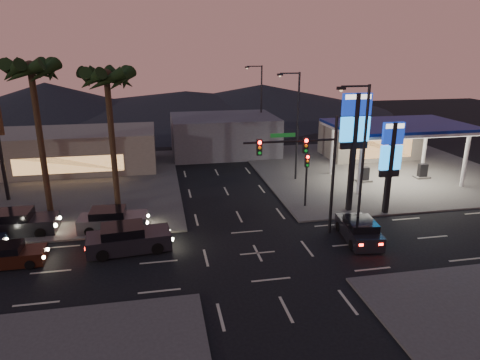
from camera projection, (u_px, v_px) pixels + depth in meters
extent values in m
plane|color=black|center=(258.00, 253.00, 26.31)|extent=(140.00, 140.00, 0.00)
cube|color=#47443F|center=(373.00, 169.00, 44.19)|extent=(24.00, 24.00, 0.12)
cube|color=#47443F|center=(43.00, 187.00, 38.36)|extent=(24.00, 24.00, 0.12)
cylinder|color=silver|center=(360.00, 166.00, 35.99)|extent=(0.36, 0.36, 5.00)
cylinder|color=silver|center=(465.00, 161.00, 37.82)|extent=(0.36, 0.36, 5.00)
cylinder|color=silver|center=(332.00, 150.00, 41.61)|extent=(0.36, 0.36, 5.00)
cylinder|color=silver|center=(425.00, 146.00, 43.44)|extent=(0.36, 0.36, 5.00)
cube|color=silver|center=(399.00, 126.00, 38.91)|extent=(12.00, 8.00, 0.50)
cube|color=white|center=(399.00, 130.00, 39.00)|extent=(11.60, 7.60, 0.06)
cube|color=navy|center=(399.00, 125.00, 38.86)|extent=(12.20, 8.20, 0.25)
cube|color=black|center=(364.00, 174.00, 39.68)|extent=(0.80, 0.50, 1.40)
cube|color=black|center=(422.00, 171.00, 40.77)|extent=(0.80, 0.50, 1.40)
cube|color=#726B5B|center=(369.00, 140.00, 48.66)|extent=(10.00, 6.00, 4.00)
cube|color=black|center=(353.00, 155.00, 31.66)|extent=(0.35, 0.35, 9.00)
cube|color=navy|center=(357.00, 104.00, 30.55)|extent=(2.20, 0.30, 1.60)
cube|color=white|center=(358.00, 97.00, 30.39)|extent=(1.98, 0.32, 0.35)
cube|color=#198BF2|center=(355.00, 129.00, 31.09)|extent=(2.20, 0.30, 1.80)
cube|color=black|center=(354.00, 145.00, 31.45)|extent=(2.09, 0.28, 0.50)
cube|color=black|center=(389.00, 169.00, 31.48)|extent=(0.35, 0.35, 7.00)
cube|color=navy|center=(393.00, 133.00, 30.67)|extent=(1.60, 0.30, 1.60)
cube|color=white|center=(394.00, 126.00, 30.51)|extent=(1.44, 0.32, 0.35)
cube|color=#198BF2|center=(391.00, 158.00, 31.21)|extent=(1.60, 0.30, 1.80)
cube|color=black|center=(389.00, 173.00, 31.57)|extent=(1.52, 0.28, 0.50)
cylinder|color=black|center=(333.00, 177.00, 27.99)|extent=(0.20, 0.20, 8.00)
cylinder|color=black|center=(290.00, 141.00, 26.69)|extent=(6.00, 0.14, 0.14)
cube|color=#0C3F14|center=(283.00, 135.00, 26.48)|extent=(1.60, 0.05, 0.25)
cube|color=black|center=(305.00, 145.00, 26.96)|extent=(0.32, 0.25, 1.00)
sphere|color=#FF0C07|center=(306.00, 141.00, 26.72)|extent=(0.22, 0.22, 0.22)
sphere|color=orange|center=(306.00, 146.00, 26.82)|extent=(0.20, 0.20, 0.20)
sphere|color=#0CB226|center=(306.00, 151.00, 26.92)|extent=(0.20, 0.20, 0.20)
cube|color=black|center=(259.00, 147.00, 26.42)|extent=(0.32, 0.25, 1.00)
sphere|color=#FF0C07|center=(260.00, 143.00, 26.18)|extent=(0.22, 0.22, 0.22)
sphere|color=orange|center=(260.00, 148.00, 26.28)|extent=(0.20, 0.20, 0.20)
sphere|color=#0CB226|center=(260.00, 153.00, 26.37)|extent=(0.20, 0.20, 0.20)
cylinder|color=black|center=(306.00, 183.00, 33.27)|extent=(0.16, 0.16, 4.00)
cube|color=black|center=(307.00, 161.00, 32.73)|extent=(0.32, 0.25, 1.00)
sphere|color=#FF0C07|center=(308.00, 157.00, 32.49)|extent=(0.22, 0.22, 0.22)
sphere|color=orange|center=(308.00, 161.00, 32.59)|extent=(0.20, 0.20, 0.20)
sphere|color=#0CB226|center=(308.00, 165.00, 32.69)|extent=(0.20, 0.20, 0.20)
cylinder|color=black|center=(363.00, 165.00, 27.02)|extent=(0.18, 0.18, 10.00)
cylinder|color=black|center=(356.00, 86.00, 25.39)|extent=(1.80, 0.12, 0.12)
cube|color=black|center=(341.00, 88.00, 25.26)|extent=(0.50, 0.25, 0.18)
sphere|color=#FFCC8C|center=(341.00, 90.00, 25.30)|extent=(0.20, 0.20, 0.20)
cylinder|color=black|center=(297.00, 128.00, 39.20)|extent=(0.18, 0.18, 10.00)
cylinder|color=black|center=(290.00, 73.00, 37.57)|extent=(1.80, 0.12, 0.12)
cube|color=black|center=(280.00, 75.00, 37.44)|extent=(0.50, 0.25, 0.18)
sphere|color=#FFCC8C|center=(280.00, 76.00, 37.47)|extent=(0.20, 0.20, 0.20)
cylinder|color=black|center=(261.00, 108.00, 52.31)|extent=(0.18, 0.18, 10.00)
cylinder|color=black|center=(254.00, 66.00, 50.68)|extent=(1.80, 0.12, 0.12)
cube|color=black|center=(247.00, 67.00, 50.55)|extent=(0.50, 0.25, 0.18)
sphere|color=#FFCC8C|center=(247.00, 68.00, 50.58)|extent=(0.20, 0.20, 0.20)
cylinder|color=black|center=(113.00, 145.00, 32.04)|extent=(0.44, 0.44, 10.20)
sphere|color=black|center=(106.00, 75.00, 30.51)|extent=(0.90, 0.90, 0.90)
cone|color=black|center=(125.00, 79.00, 30.84)|extent=(0.90, 2.74, 1.91)
cone|color=black|center=(121.00, 78.00, 31.63)|extent=(2.57, 2.57, 1.91)
cone|color=black|center=(108.00, 78.00, 31.82)|extent=(2.74, 0.90, 1.91)
cone|color=black|center=(95.00, 79.00, 31.29)|extent=(2.57, 2.57, 1.91)
cone|color=black|center=(88.00, 80.00, 30.36)|extent=(0.90, 2.74, 1.91)
cone|color=black|center=(91.00, 81.00, 29.57)|extent=(2.57, 2.57, 1.91)
cone|color=black|center=(105.00, 81.00, 29.38)|extent=(2.74, 0.90, 1.91)
cone|color=black|center=(119.00, 80.00, 29.91)|extent=(2.57, 2.57, 1.91)
cylinder|color=black|center=(41.00, 144.00, 31.04)|extent=(0.44, 0.44, 10.80)
sphere|color=black|center=(30.00, 67.00, 29.42)|extent=(0.90, 0.90, 0.90)
cone|color=black|center=(51.00, 71.00, 29.75)|extent=(0.90, 2.74, 1.91)
cone|color=black|center=(48.00, 71.00, 30.54)|extent=(2.57, 2.57, 1.91)
cone|color=black|center=(36.00, 71.00, 30.73)|extent=(2.74, 0.90, 1.91)
cone|color=black|center=(20.00, 71.00, 30.20)|extent=(2.57, 2.57, 1.91)
cone|color=black|center=(10.00, 72.00, 29.27)|extent=(0.90, 2.74, 1.91)
cone|color=black|center=(12.00, 72.00, 28.48)|extent=(2.57, 2.57, 1.91)
cone|color=black|center=(25.00, 73.00, 28.29)|extent=(2.74, 0.90, 1.91)
cone|color=black|center=(42.00, 72.00, 28.82)|extent=(2.57, 2.57, 1.91)
cylinder|color=black|center=(3.00, 166.00, 34.30)|extent=(0.30, 0.30, 6.00)
cube|color=#726B5B|center=(76.00, 150.00, 43.76)|extent=(16.00, 8.00, 4.00)
cube|color=#4C4C51|center=(224.00, 135.00, 50.36)|extent=(12.00, 9.00, 4.40)
cone|color=black|center=(47.00, 99.00, 77.05)|extent=(40.00, 40.00, 6.00)
cone|color=black|center=(262.00, 97.00, 84.49)|extent=(50.00, 50.00, 5.00)
cone|color=black|center=(186.00, 102.00, 81.91)|extent=(60.00, 60.00, 4.00)
cube|color=black|center=(129.00, 241.00, 26.49)|extent=(5.23, 2.61, 1.03)
cube|color=black|center=(123.00, 231.00, 26.19)|extent=(2.70, 2.19, 0.75)
cylinder|color=black|center=(154.00, 235.00, 27.90)|extent=(0.76, 0.35, 0.73)
cylinder|color=black|center=(157.00, 248.00, 26.12)|extent=(0.76, 0.35, 0.73)
cylinder|color=black|center=(103.00, 242.00, 27.03)|extent=(0.76, 0.35, 0.73)
cylinder|color=black|center=(103.00, 255.00, 25.24)|extent=(0.76, 0.35, 0.73)
sphere|color=#FFF2BF|center=(169.00, 231.00, 27.79)|extent=(0.25, 0.25, 0.25)
sphere|color=#FFF2BF|center=(171.00, 239.00, 26.53)|extent=(0.25, 0.25, 0.25)
cube|color=#FF140A|center=(87.00, 239.00, 26.38)|extent=(0.12, 0.29, 0.16)
cube|color=#FF140A|center=(86.00, 249.00, 25.12)|extent=(0.12, 0.29, 0.16)
cube|color=black|center=(10.00, 257.00, 24.75)|extent=(3.89, 1.67, 0.79)
cube|color=black|center=(4.00, 249.00, 24.55)|extent=(1.95, 1.52, 0.57)
cylinder|color=black|center=(36.00, 253.00, 25.75)|extent=(0.57, 0.22, 0.56)
cylinder|color=black|center=(30.00, 265.00, 24.35)|extent=(0.57, 0.22, 0.56)
sphere|color=#FFF2BF|center=(47.00, 249.00, 25.60)|extent=(0.19, 0.19, 0.19)
sphere|color=#FFF2BF|center=(43.00, 257.00, 24.62)|extent=(0.19, 0.19, 0.19)
sphere|color=#FFF2BF|center=(6.00, 239.00, 26.84)|extent=(0.21, 0.21, 0.21)
sphere|color=#FFF2BF|center=(1.00, 247.00, 25.78)|extent=(0.21, 0.21, 0.21)
cube|color=#535255|center=(114.00, 222.00, 29.52)|extent=(4.68, 2.15, 0.94)
cube|color=black|center=(108.00, 214.00, 29.29)|extent=(2.38, 1.88, 0.68)
cylinder|color=black|center=(137.00, 219.00, 30.63)|extent=(0.68, 0.28, 0.67)
cylinder|color=black|center=(134.00, 229.00, 28.95)|extent=(0.68, 0.28, 0.67)
cylinder|color=black|center=(94.00, 221.00, 30.23)|extent=(0.68, 0.28, 0.67)
cylinder|color=black|center=(90.00, 232.00, 28.55)|extent=(0.68, 0.28, 0.67)
sphere|color=#FFF2BF|center=(148.00, 216.00, 30.40)|extent=(0.23, 0.23, 0.23)
sphere|color=#FFF2BF|center=(147.00, 223.00, 29.22)|extent=(0.23, 0.23, 0.23)
cube|color=#FF140A|center=(81.00, 218.00, 29.75)|extent=(0.10, 0.26, 0.15)
cube|color=#FF140A|center=(77.00, 225.00, 28.57)|extent=(0.10, 0.26, 0.15)
cube|color=black|center=(19.00, 225.00, 28.84)|extent=(4.96, 2.10, 1.01)
cube|color=black|center=(12.00, 216.00, 28.58)|extent=(2.48, 1.92, 0.73)
cylinder|color=black|center=(47.00, 222.00, 30.10)|extent=(0.72, 0.27, 0.72)
cylinder|color=black|center=(41.00, 233.00, 28.30)|extent=(0.72, 0.27, 0.72)
sphere|color=#FFF2BF|center=(59.00, 218.00, 29.89)|extent=(0.25, 0.25, 0.25)
sphere|color=#FFF2BF|center=(55.00, 225.00, 28.63)|extent=(0.25, 0.25, 0.25)
cube|color=black|center=(358.00, 232.00, 28.00)|extent=(2.41, 4.66, 0.91)
cube|color=black|center=(361.00, 225.00, 27.53)|extent=(1.98, 2.43, 0.66)
cylinder|color=black|center=(339.00, 227.00, 29.37)|extent=(0.32, 0.67, 0.65)
cylinder|color=black|center=(363.00, 226.00, 29.48)|extent=(0.32, 0.67, 0.65)
cylinder|color=black|center=(352.00, 245.00, 26.66)|extent=(0.32, 0.67, 0.65)
cylinder|color=black|center=(379.00, 244.00, 26.78)|extent=(0.32, 0.67, 0.65)
cube|color=#FF140A|center=(361.00, 245.00, 25.79)|extent=(0.26, 0.11, 0.14)
cube|color=#FF140A|center=(381.00, 244.00, 25.87)|extent=(0.26, 0.11, 0.14)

